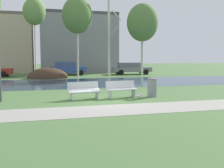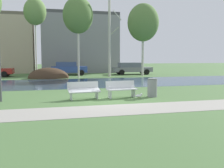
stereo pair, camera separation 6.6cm
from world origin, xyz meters
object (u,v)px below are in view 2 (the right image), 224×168
(bench_left, at_px, (84,90))
(parked_sedan_second_blue, at_px, (68,68))
(trash_bin, at_px, (152,87))
(seagull, at_px, (139,96))
(parked_hatch_third_grey, at_px, (131,68))
(bench_right, at_px, (121,89))

(bench_left, bearing_deg, parked_sedan_second_blue, 87.29)
(trash_bin, relative_size, seagull, 2.29)
(parked_sedan_second_blue, bearing_deg, seagull, -84.06)
(seagull, bearing_deg, bench_left, 171.98)
(parked_sedan_second_blue, distance_m, parked_hatch_third_grey, 7.67)
(parked_sedan_second_blue, xyz_separation_m, parked_hatch_third_grey, (7.66, -0.47, -0.05))
(trash_bin, bearing_deg, seagull, -161.40)
(trash_bin, height_order, parked_sedan_second_blue, parked_sedan_second_blue)
(bench_left, xyz_separation_m, seagull, (2.79, -0.39, -0.34))
(parked_sedan_second_blue, bearing_deg, bench_right, -86.50)
(bench_right, relative_size, parked_sedan_second_blue, 0.39)
(bench_left, distance_m, trash_bin, 3.65)
(bench_right, height_order, seagull, bench_right)
(bench_left, bearing_deg, seagull, -8.02)
(bench_right, height_order, parked_sedan_second_blue, parked_sedan_second_blue)
(trash_bin, height_order, seagull, trash_bin)
(parked_sedan_second_blue, bearing_deg, parked_hatch_third_grey, -3.50)
(bench_left, distance_m, bench_right, 1.97)
(parked_hatch_third_grey, bearing_deg, bench_left, -115.72)
(trash_bin, bearing_deg, parked_hatch_third_grey, 74.69)
(bench_right, distance_m, parked_sedan_second_blue, 18.18)
(parked_hatch_third_grey, bearing_deg, seagull, -107.59)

